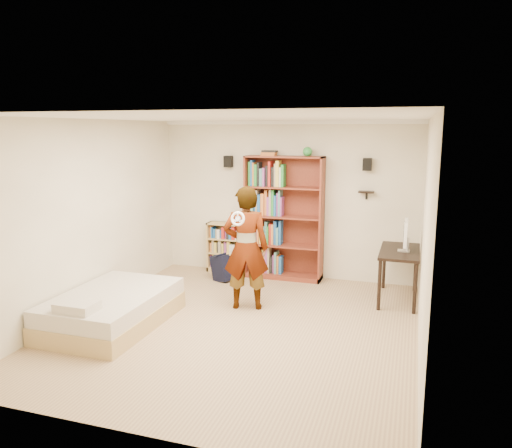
{
  "coord_description": "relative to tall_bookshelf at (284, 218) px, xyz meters",
  "views": [
    {
      "loc": [
        2.11,
        -5.85,
        2.57
      ],
      "look_at": [
        0.04,
        0.6,
        1.27
      ],
      "focal_mm": 35.0,
      "sensor_mm": 36.0,
      "label": 1
    }
  ],
  "objects": [
    {
      "name": "ground",
      "position": [
        0.01,
        -2.31,
        -1.06
      ],
      "size": [
        4.5,
        5.0,
        0.01
      ],
      "primitive_type": "cube",
      "color": "tan",
      "rests_on": "ground"
    },
    {
      "name": "room_shell",
      "position": [
        0.01,
        -2.31,
        0.7
      ],
      "size": [
        4.52,
        5.02,
        2.71
      ],
      "color": "white",
      "rests_on": "ground"
    },
    {
      "name": "crown_molding",
      "position": [
        0.01,
        -2.31,
        1.61
      ],
      "size": [
        4.5,
        5.0,
        0.06
      ],
      "color": "white",
      "rests_on": "room_shell"
    },
    {
      "name": "speaker_left",
      "position": [
        -1.04,
        0.09,
        0.94
      ],
      "size": [
        0.14,
        0.12,
        0.2
      ],
      "primitive_type": "cube",
      "color": "black",
      "rests_on": "room_shell"
    },
    {
      "name": "speaker_right",
      "position": [
        1.36,
        0.09,
        0.94
      ],
      "size": [
        0.14,
        0.12,
        0.2
      ],
      "primitive_type": "cube",
      "color": "black",
      "rests_on": "room_shell"
    },
    {
      "name": "wall_shelf",
      "position": [
        1.36,
        0.1,
        0.49
      ],
      "size": [
        0.25,
        0.16,
        0.02
      ],
      "primitive_type": "cube",
      "color": "black",
      "rests_on": "room_shell"
    },
    {
      "name": "tall_bookshelf",
      "position": [
        0.0,
        0.0,
        0.0
      ],
      "size": [
        1.34,
        0.39,
        2.12
      ],
      "primitive_type": null,
      "color": "brown",
      "rests_on": "ground"
    },
    {
      "name": "low_bookshelf",
      "position": [
        -1.07,
        0.06,
        -0.61
      ],
      "size": [
        0.72,
        0.27,
        0.9
      ],
      "primitive_type": null,
      "color": "tan",
      "rests_on": "ground"
    },
    {
      "name": "computer_desk",
      "position": [
        1.95,
        -0.59,
        -0.67
      ],
      "size": [
        0.57,
        1.14,
        0.78
      ],
      "primitive_type": null,
      "color": "black",
      "rests_on": "ground"
    },
    {
      "name": "imac",
      "position": [
        2.0,
        -0.64,
        -0.04
      ],
      "size": [
        0.11,
        0.47,
        0.47
      ],
      "primitive_type": null,
      "rotation": [
        0.0,
        0.0,
        -0.04
      ],
      "color": "white",
      "rests_on": "computer_desk"
    },
    {
      "name": "daybed",
      "position": [
        -1.61,
        -2.76,
        -0.78
      ],
      "size": [
        1.22,
        1.87,
        0.55
      ],
      "primitive_type": null,
      "color": "beige",
      "rests_on": "ground"
    },
    {
      "name": "person",
      "position": [
        -0.14,
        -1.6,
        -0.17
      ],
      "size": [
        0.74,
        0.58,
        1.78
      ],
      "primitive_type": "imported",
      "rotation": [
        0.0,
        0.0,
        3.41
      ],
      "color": "black",
      "rests_on": "ground"
    },
    {
      "name": "wii_wheel",
      "position": [
        -0.14,
        -1.94,
        0.32
      ],
      "size": [
        0.2,
        0.08,
        0.2
      ],
      "primitive_type": "torus",
      "rotation": [
        1.36,
        0.0,
        0.0
      ],
      "color": "white",
      "rests_on": "person"
    },
    {
      "name": "navy_bag",
      "position": [
        -0.97,
        -0.5,
        -0.83
      ],
      "size": [
        0.4,
        0.34,
        0.46
      ],
      "primitive_type": null,
      "rotation": [
        0.0,
        0.0,
        -0.41
      ],
      "color": "black",
      "rests_on": "ground"
    }
  ]
}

